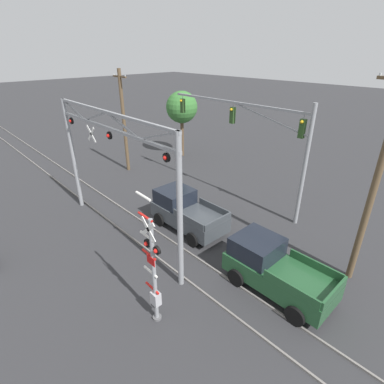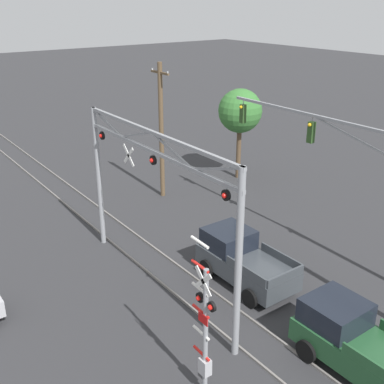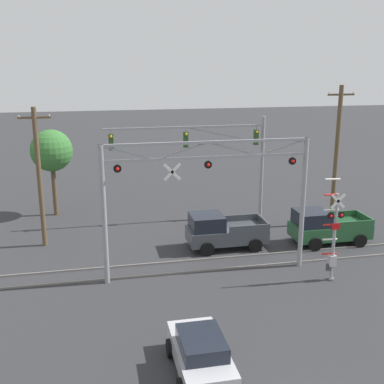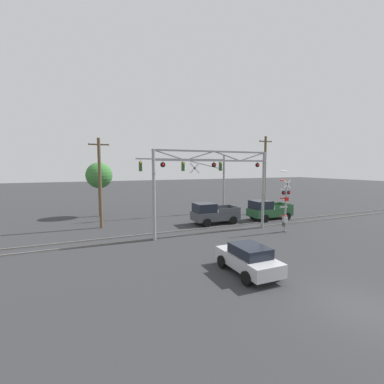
{
  "view_description": "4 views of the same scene",
  "coord_description": "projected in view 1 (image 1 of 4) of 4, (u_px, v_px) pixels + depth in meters",
  "views": [
    {
      "loc": [
        13.1,
        5.88,
        9.6
      ],
      "look_at": [
        2.28,
        15.96,
        2.49
      ],
      "focal_mm": 28.0,
      "sensor_mm": 36.0,
      "label": 1
    },
    {
      "loc": [
        15.24,
        3.37,
        11.7
      ],
      "look_at": [
        0.66,
        14.03,
        4.35
      ],
      "focal_mm": 45.0,
      "sensor_mm": 36.0,
      "label": 2
    },
    {
      "loc": [
        -5.48,
        -9.8,
        10.73
      ],
      "look_at": [
        -0.82,
        12.58,
        4.48
      ],
      "focal_mm": 45.0,
      "sensor_mm": 36.0,
      "label": 3
    },
    {
      "loc": [
        -10.09,
        -6.31,
        5.66
      ],
      "look_at": [
        -1.14,
        14.59,
        3.41
      ],
      "focal_mm": 24.0,
      "sensor_mm": 36.0,
      "label": 4
    }
  ],
  "objects": [
    {
      "name": "pickup_truck_lead",
      "position": [
        186.0,
        211.0,
        17.44
      ],
      "size": [
        4.62,
        2.35,
        2.11
      ],
      "color": "#3D4247",
      "rests_on": "ground_plane"
    },
    {
      "name": "pickup_truck_following",
      "position": [
        274.0,
        268.0,
        12.92
      ],
      "size": [
        4.65,
        2.35,
        2.11
      ],
      "color": "#23512D",
      "rests_on": "ground_plane"
    },
    {
      "name": "crossing_gantry",
      "position": [
        112.0,
        158.0,
        14.94
      ],
      "size": [
        10.51,
        0.28,
        6.98
      ],
      "color": "gray",
      "rests_on": "ground_plane"
    },
    {
      "name": "utility_pole_right",
      "position": [
        376.0,
        183.0,
        11.91
      ],
      "size": [
        1.8,
        0.28,
        9.26
      ],
      "color": "brown",
      "rests_on": "ground_plane"
    },
    {
      "name": "background_tree_beyond_span",
      "position": [
        182.0,
        108.0,
        27.75
      ],
      "size": [
        2.92,
        2.92,
        6.15
      ],
      "color": "brown",
      "rests_on": "ground_plane"
    },
    {
      "name": "rail_track_far",
      "position": [
        147.0,
        224.0,
        17.98
      ],
      "size": [
        80.0,
        0.08,
        0.1
      ],
      "primitive_type": "cube",
      "color": "gray",
      "rests_on": "ground_plane"
    },
    {
      "name": "rail_track_near",
      "position": [
        126.0,
        233.0,
        17.1
      ],
      "size": [
        80.0,
        0.08,
        0.1
      ],
      "primitive_type": "cube",
      "color": "gray",
      "rests_on": "ground_plane"
    },
    {
      "name": "crossing_signal_mast",
      "position": [
        153.0,
        274.0,
        10.86
      ],
      "size": [
        1.15,
        0.35,
        5.33
      ],
      "color": "gray",
      "rests_on": "ground_plane"
    },
    {
      "name": "utility_pole_left",
      "position": [
        124.0,
        121.0,
        24.4
      ],
      "size": [
        1.8,
        0.28,
        8.25
      ],
      "color": "brown",
      "rests_on": "ground_plane"
    },
    {
      "name": "traffic_signal_span",
      "position": [
        264.0,
        134.0,
        18.03
      ],
      "size": [
        10.88,
        0.39,
        7.1
      ],
      "color": "gray",
      "rests_on": "ground_plane"
    }
  ]
}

